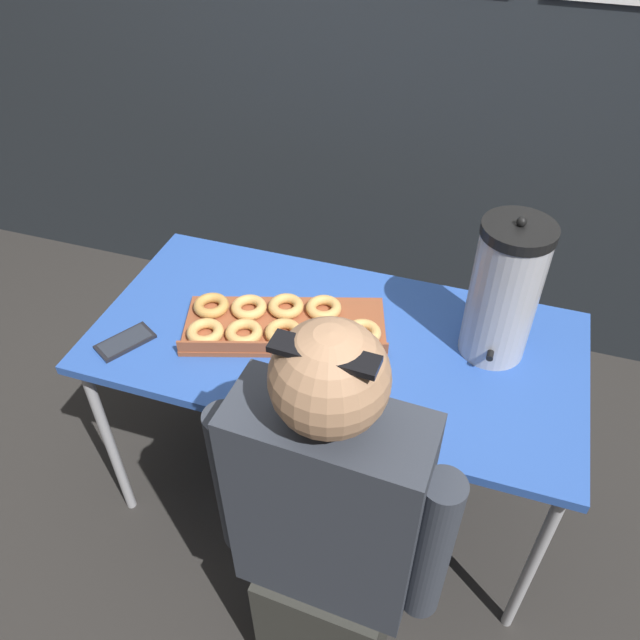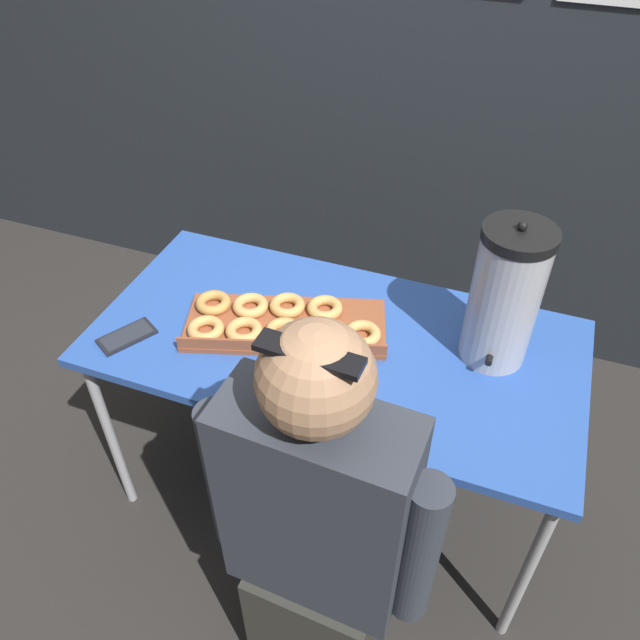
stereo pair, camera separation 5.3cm
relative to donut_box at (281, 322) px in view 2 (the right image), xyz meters
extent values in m
plane|color=#2D2B28|center=(0.16, 0.01, -0.74)|extent=(12.00, 12.00, 0.00)
cube|color=#2D56B2|center=(0.16, 0.01, -0.04)|extent=(1.38, 0.69, 0.03)
cylinder|color=#ADADB2|center=(-0.48, -0.29, -0.40)|extent=(0.03, 0.03, 0.69)
cylinder|color=#ADADB2|center=(0.81, -0.29, -0.40)|extent=(0.03, 0.03, 0.69)
cylinder|color=#ADADB2|center=(-0.48, 0.31, -0.40)|extent=(0.03, 0.03, 0.69)
cylinder|color=#ADADB2|center=(0.81, 0.31, -0.40)|extent=(0.03, 0.03, 0.69)
cube|color=brown|center=(0.01, 0.01, -0.01)|extent=(0.62, 0.41, 0.02)
cube|color=brown|center=(0.05, -0.10, 0.01)|extent=(0.55, 0.18, 0.04)
torus|color=#E4AC60|center=(-0.18, -0.11, 0.01)|extent=(0.15, 0.15, 0.03)
torus|color=#E3AB5E|center=(-0.08, -0.08, 0.01)|extent=(0.11, 0.11, 0.03)
torus|color=#DEA65A|center=(0.03, -0.04, 0.01)|extent=(0.15, 0.15, 0.03)
torus|color=#CF974A|center=(0.13, -0.01, 0.01)|extent=(0.11, 0.11, 0.03)
torus|color=#E5AD61|center=(0.24, 0.03, 0.01)|extent=(0.12, 0.12, 0.03)
torus|color=tan|center=(-0.22, 0.00, 0.01)|extent=(0.14, 0.14, 0.03)
torus|color=#E6AE61|center=(-0.11, 0.03, 0.01)|extent=(0.14, 0.14, 0.03)
torus|color=#E0A85C|center=(-0.01, 0.07, 0.01)|extent=(0.12, 0.12, 0.03)
torus|color=#E3AB5E|center=(0.10, 0.09, 0.01)|extent=(0.11, 0.11, 0.03)
cylinder|color=#B7B7BC|center=(0.59, 0.11, 0.17)|extent=(0.18, 0.18, 0.38)
cylinder|color=black|center=(0.59, 0.11, 0.37)|extent=(0.18, 0.18, 0.03)
sphere|color=black|center=(0.59, 0.11, 0.39)|extent=(0.03, 0.03, 0.03)
cylinder|color=black|center=(0.59, 0.01, 0.05)|extent=(0.02, 0.04, 0.02)
cube|color=black|center=(-0.40, -0.19, -0.02)|extent=(0.15, 0.18, 0.01)
cube|color=#2D333D|center=(-0.40, -0.19, -0.01)|extent=(0.13, 0.15, 0.00)
cube|color=#33332D|center=(0.31, -0.54, -0.51)|extent=(0.33, 0.24, 0.47)
cube|color=#333842|center=(0.31, -0.54, 0.02)|extent=(0.41, 0.20, 0.58)
sphere|color=tan|center=(0.31, -0.54, 0.41)|extent=(0.21, 0.21, 0.21)
cube|color=black|center=(0.31, -0.56, 0.50)|extent=(0.18, 0.06, 0.01)
cylinder|color=#333842|center=(0.54, -0.55, -0.01)|extent=(0.09, 0.09, 0.46)
cylinder|color=#333842|center=(0.09, -0.52, -0.01)|extent=(0.09, 0.09, 0.46)
camera|label=1|loc=(0.53, -1.24, 1.19)|focal=35.00mm
camera|label=2|loc=(0.57, -1.22, 1.19)|focal=35.00mm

